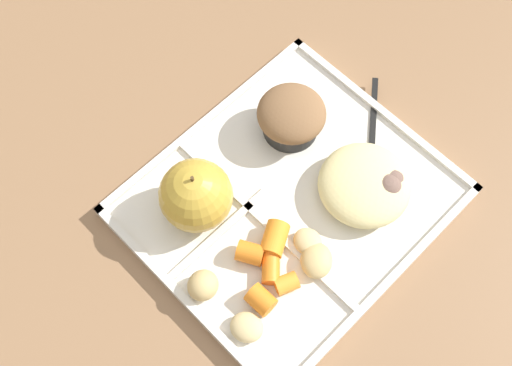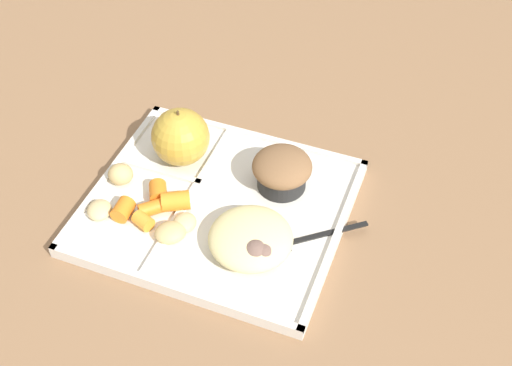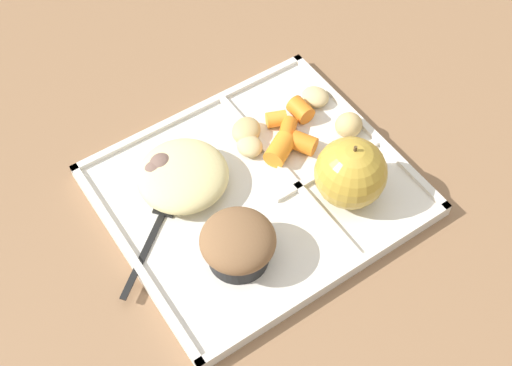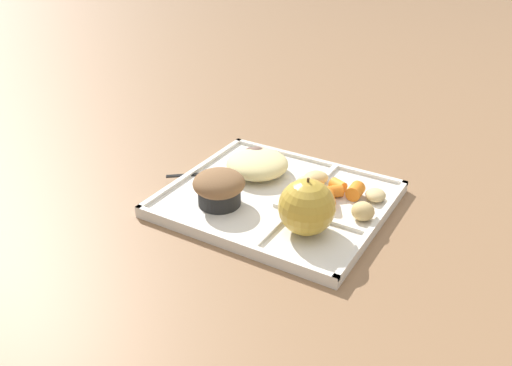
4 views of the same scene
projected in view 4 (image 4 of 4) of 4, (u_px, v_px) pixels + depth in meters
The scene contains 17 objects.
ground at pixel (277, 204), 0.85m from camera, with size 6.00×6.00×0.00m, color #846042.
lunch_tray at pixel (277, 200), 0.85m from camera, with size 0.33×0.29×0.02m.
green_apple at pixel (307, 207), 0.74m from camera, with size 0.08×0.08×0.09m.
bran_muffin at pixel (219, 188), 0.81m from camera, with size 0.08×0.08×0.05m.
carrot_slice_tilted at pixel (355, 191), 0.84m from camera, with size 0.02×0.02×0.03m, color orange.
carrot_slice_diagonal at pixel (327, 199), 0.82m from camera, with size 0.02×0.02×0.03m, color orange.
carrot_slice_large at pixel (312, 191), 0.83m from camera, with size 0.03×0.03×0.04m, color orange.
carrot_slice_back at pixel (338, 185), 0.86m from camera, with size 0.02×0.02×0.02m, color orange.
carrot_slice_edge at pixel (330, 192), 0.84m from camera, with size 0.02×0.02×0.04m, color orange.
potato_chunk_corner at pixel (376, 195), 0.83m from camera, with size 0.03×0.03×0.02m, color tan.
potato_chunk_small at pixel (363, 211), 0.78m from camera, with size 0.03×0.03×0.03m, color tan.
potato_chunk_large at pixel (316, 178), 0.88m from camera, with size 0.04×0.03×0.02m, color tan.
potato_chunk_golden at pixel (305, 182), 0.87m from camera, with size 0.03×0.03×0.02m, color tan.
egg_noodle_pile at pixel (257, 164), 0.90m from camera, with size 0.10×0.10×0.04m, color beige.
meatball_front at pixel (257, 157), 0.92m from camera, with size 0.04×0.04×0.04m, color brown.
meatball_back at pixel (251, 157), 0.93m from camera, with size 0.03×0.03×0.03m, color brown.
plastic_fork at pixel (223, 173), 0.91m from camera, with size 0.13×0.11×0.00m.
Camera 4 is at (-0.34, 0.64, 0.44)m, focal length 38.01 mm.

